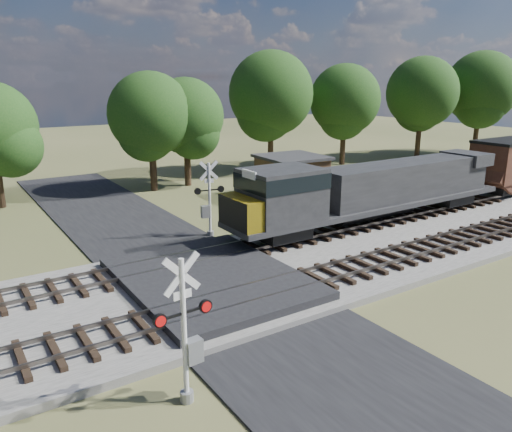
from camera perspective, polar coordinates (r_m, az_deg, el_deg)
ground at (r=21.85m, az=-4.63°, el=-8.57°), size 160.00×160.00×0.00m
ballast_bed at (r=27.94m, az=13.17°, el=-3.13°), size 140.00×10.00×0.30m
road at (r=21.83m, az=-4.63°, el=-8.47°), size 7.00×60.00×0.08m
crossing_panel at (r=22.13m, az=-5.28°, el=-7.37°), size 7.00×9.00×0.62m
track_near at (r=21.73m, az=5.23°, el=-7.53°), size 140.00×2.60×0.33m
track_far at (r=25.55m, az=-1.73°, el=-3.86°), size 140.00×2.60×0.33m
crossing_signal_near at (r=14.35m, az=-7.83°, el=-14.07°), size 1.80×0.40×4.47m
crossing_signal_far at (r=28.58m, az=-5.48°, el=1.19°), size 1.78×0.42×4.44m
equipment_shed at (r=38.47m, az=4.10°, el=4.60°), size 4.90×4.90×3.17m
treeline at (r=41.97m, az=-8.24°, el=12.84°), size 83.84×12.08×11.92m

